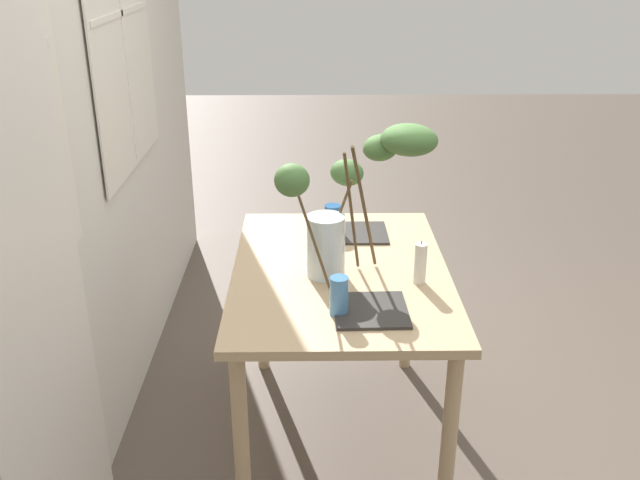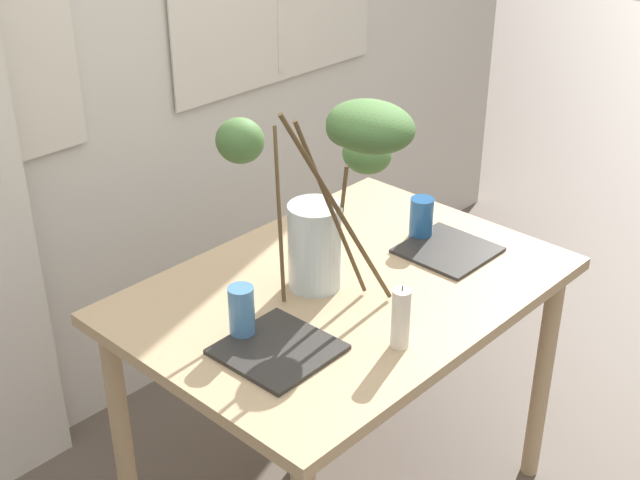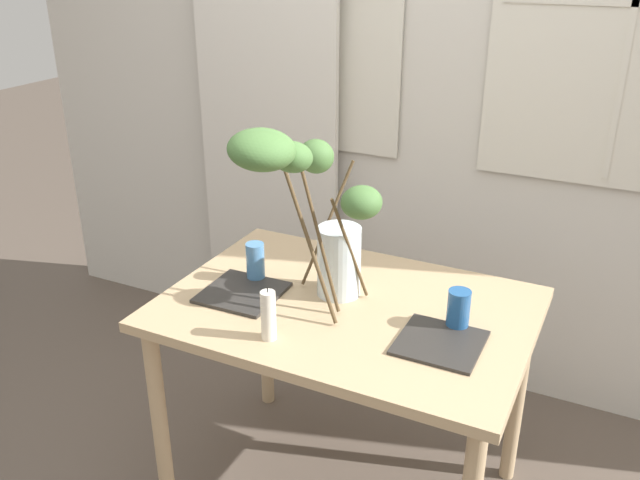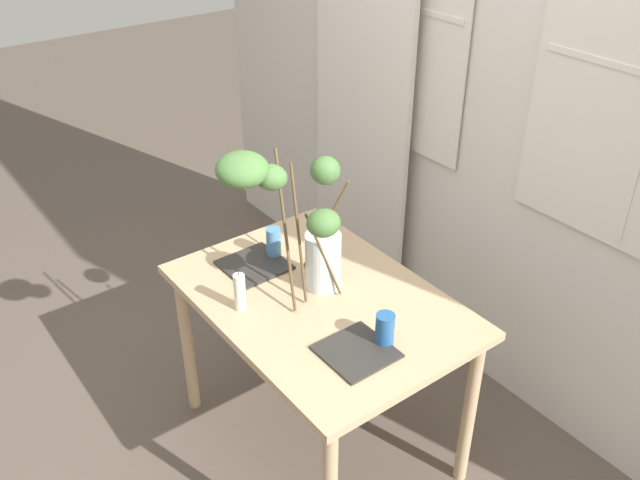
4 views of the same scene
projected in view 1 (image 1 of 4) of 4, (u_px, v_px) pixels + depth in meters
ground at (338, 434)px, 2.90m from camera, size 14.00×14.00×0.00m
back_wall_with_windows at (53, 67)px, 2.28m from camera, size 4.14×0.14×3.04m
curtain_sheer_side at (17, 230)px, 1.69m from camera, size 0.68×0.03×2.51m
dining_table at (340, 292)px, 2.63m from camera, size 1.14×0.81×0.77m
vase_with_branches at (350, 198)px, 2.38m from camera, size 0.43×0.59×0.60m
drinking_glass_blue_left at (339, 296)px, 2.25m from camera, size 0.06×0.06×0.13m
drinking_glass_blue_right at (333, 219)px, 2.89m from camera, size 0.07×0.07×0.12m
plate_square_left at (371, 310)px, 2.29m from camera, size 0.25×0.25×0.01m
plate_square_right at (359, 233)px, 2.90m from camera, size 0.24×0.24×0.01m
pillar_candle at (420, 264)px, 2.46m from camera, size 0.04×0.04×0.16m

